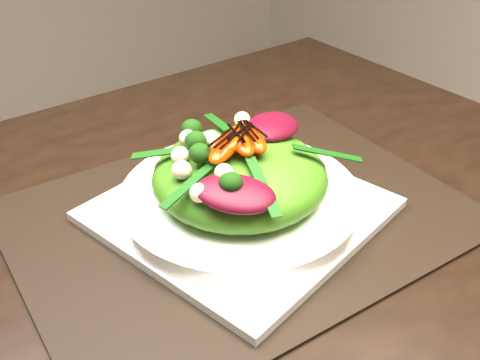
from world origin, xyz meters
TOP-DOWN VIEW (x-y plane):
  - placemat at (0.31, 0.04)m, footprint 0.52×0.41m
  - plate_base at (0.31, 0.04)m, footprint 0.33×0.33m
  - salad_bowl at (0.31, 0.04)m, footprint 0.36×0.36m
  - lettuce_mound at (0.31, 0.04)m, footprint 0.23×0.23m
  - radicchio_leaf at (0.37, 0.06)m, footprint 0.09×0.07m
  - orange_segment at (0.29, 0.05)m, footprint 0.07×0.05m
  - broccoli_floret at (0.25, 0.06)m, footprint 0.04×0.04m
  - macadamia_nut at (0.33, -0.01)m, footprint 0.03×0.03m
  - balsamic_drizzle at (0.29, 0.05)m, footprint 0.04×0.03m

SIDE VIEW (x-z plane):
  - placemat at x=0.31m, z-range 0.75..0.75m
  - plate_base at x=0.31m, z-range 0.75..0.76m
  - salad_bowl at x=0.31m, z-range 0.76..0.78m
  - lettuce_mound at x=0.31m, z-range 0.77..0.84m
  - radicchio_leaf at x=0.37m, z-range 0.83..0.85m
  - macadamia_nut at x=0.33m, z-range 0.83..0.85m
  - orange_segment at x=0.29m, z-range 0.84..0.85m
  - broccoli_floret at x=0.25m, z-range 0.83..0.87m
  - balsamic_drizzle at x=0.29m, z-range 0.85..0.86m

